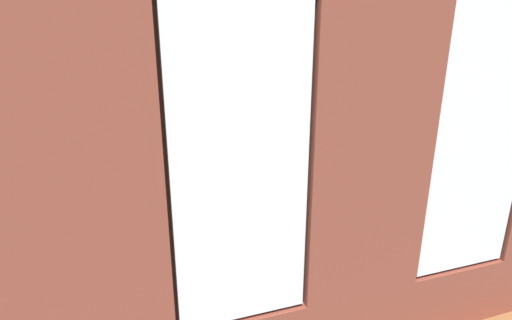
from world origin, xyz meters
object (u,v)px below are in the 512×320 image
(potted_plant_mid_room_small, at_px, (292,164))
(potted_plant_foreground_right, at_px, (69,148))
(papasan_chair, at_px, (203,153))
(potted_plant_near_tv, at_px, (66,227))
(couch_by_window, at_px, (252,289))
(remote_black, at_px, (243,189))
(potted_plant_corner_near_left, at_px, (336,130))
(table_plant_small, at_px, (230,182))
(couch_left, at_px, (422,187))
(potted_plant_by_left_couch, at_px, (352,168))
(coffee_table, at_px, (244,193))
(media_console, at_px, (32,222))
(tv_flatscreen, at_px, (23,178))
(cup_ceramic, at_px, (217,194))
(candle_jar, at_px, (253,188))
(remote_silver, at_px, (265,183))
(potted_plant_between_couches, at_px, (387,237))

(potted_plant_mid_room_small, relative_size, potted_plant_foreground_right, 0.51)
(papasan_chair, height_order, potted_plant_near_tv, potted_plant_near_tv)
(couch_by_window, height_order, remote_black, couch_by_window)
(potted_plant_corner_near_left, bearing_deg, table_plant_small, 36.70)
(couch_by_window, height_order, couch_left, same)
(potted_plant_by_left_couch, bearing_deg, couch_by_window, 45.02)
(potted_plant_near_tv, bearing_deg, couch_by_window, 141.97)
(coffee_table, height_order, table_plant_small, table_plant_small)
(media_console, height_order, tv_flatscreen, tv_flatscreen)
(potted_plant_corner_near_left, bearing_deg, potted_plant_by_left_couch, 70.76)
(cup_ceramic, distance_m, candle_jar, 0.52)
(couch_left, height_order, potted_plant_foreground_right, potted_plant_foreground_right)
(media_console, bearing_deg, potted_plant_corner_near_left, -159.26)
(media_console, relative_size, potted_plant_near_tv, 1.21)
(remote_silver, bearing_deg, potted_plant_near_tv, -46.33)
(couch_by_window, distance_m, potted_plant_between_couches, 1.52)
(couch_left, relative_size, media_console, 1.55)
(couch_by_window, relative_size, potted_plant_mid_room_small, 4.02)
(couch_by_window, height_order, tv_flatscreen, tv_flatscreen)
(potted_plant_near_tv, distance_m, potted_plant_foreground_right, 3.10)
(couch_by_window, relative_size, potted_plant_between_couches, 2.30)
(candle_jar, xyz_separation_m, table_plant_small, (0.28, -0.23, 0.05))
(tv_flatscreen, xyz_separation_m, potted_plant_foreground_right, (-0.30, -2.08, -0.20))
(tv_flatscreen, height_order, papasan_chair, tv_flatscreen)
(couch_by_window, bearing_deg, remote_black, -105.22)
(coffee_table, xyz_separation_m, cup_ceramic, (0.42, 0.13, 0.09))
(couch_by_window, relative_size, cup_ceramic, 25.73)
(potted_plant_near_tv, relative_size, potted_plant_by_left_couch, 2.51)
(tv_flatscreen, xyz_separation_m, potted_plant_by_left_couch, (-5.07, -0.55, -0.62))
(coffee_table, distance_m, table_plant_small, 0.26)
(tv_flatscreen, bearing_deg, coffee_table, 175.32)
(potted_plant_between_couches, bearing_deg, potted_plant_corner_near_left, -113.59)
(couch_by_window, xyz_separation_m, potted_plant_foreground_right, (1.91, -4.39, 0.34))
(remote_silver, relative_size, potted_plant_foreground_right, 0.17)
(candle_jar, bearing_deg, potted_plant_near_tv, 15.85)
(papasan_chair, relative_size, potted_plant_foreground_right, 1.04)
(couch_by_window, relative_size, candle_jar, 17.04)
(candle_jar, height_order, potted_plant_foreground_right, potted_plant_foreground_right)
(table_plant_small, distance_m, potted_plant_foreground_right, 3.19)
(table_plant_small, relative_size, potted_plant_by_left_couch, 0.55)
(coffee_table, bearing_deg, remote_black, -26.57)
(cup_ceramic, distance_m, papasan_chair, 2.16)
(remote_black, height_order, potted_plant_mid_room_small, potted_plant_mid_room_small)
(couch_left, height_order, remote_silver, couch_left)
(table_plant_small, distance_m, potted_plant_mid_room_small, 1.76)
(remote_black, relative_size, potted_plant_corner_near_left, 0.20)
(couch_by_window, relative_size, remote_black, 12.29)
(couch_left, bearing_deg, couch_by_window, -63.15)
(potted_plant_between_couches, bearing_deg, candle_jar, -66.69)
(remote_black, height_order, potted_plant_corner_near_left, potted_plant_corner_near_left)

